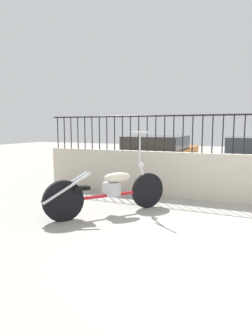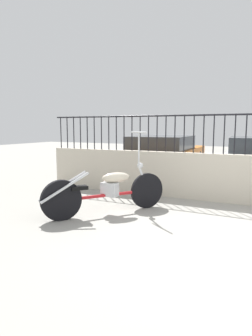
{
  "view_description": "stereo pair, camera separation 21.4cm",
  "coord_description": "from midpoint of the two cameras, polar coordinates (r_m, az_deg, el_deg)",
  "views": [
    {
      "loc": [
        0.09,
        -3.92,
        1.51
      ],
      "look_at": [
        -2.31,
        1.43,
        0.7
      ],
      "focal_mm": 32.0,
      "sensor_mm": 36.0,
      "label": 1
    },
    {
      "loc": [
        0.28,
        -3.83,
        1.51
      ],
      "look_at": [
        -2.31,
        1.43,
        0.7
      ],
      "focal_mm": 32.0,
      "sensor_mm": 36.0,
      "label": 2
    }
  ],
  "objects": [
    {
      "name": "ground_plane",
      "position": [
        4.17,
        20.53,
        -13.92
      ],
      "size": [
        40.0,
        40.0,
        0.0
      ],
      "primitive_type": "plane",
      "color": "gray"
    },
    {
      "name": "motorcycle_red",
      "position": [
        5.17,
        -5.52,
        -4.37
      ],
      "size": [
        1.47,
        1.92,
        1.44
      ],
      "rotation": [
        0.0,
        0.0,
        0.93
      ],
      "color": "black",
      "rests_on": "ground_plane"
    },
    {
      "name": "car_orange",
      "position": [
        9.84,
        5.58,
        2.7
      ],
      "size": [
        2.05,
        4.53,
        1.22
      ],
      "rotation": [
        0.0,
        0.0,
        1.61
      ],
      "color": "black",
      "rests_on": "ground_plane"
    }
  ]
}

